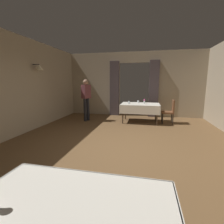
% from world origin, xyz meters
% --- Properties ---
extents(ground, '(10.08, 10.08, 0.00)m').
position_xyz_m(ground, '(0.00, 0.00, 0.00)').
color(ground, brown).
extents(wall_left, '(0.49, 8.40, 3.00)m').
position_xyz_m(wall_left, '(-3.20, 0.00, 1.50)').
color(wall_left, tan).
rests_on(wall_left, ground).
extents(wall_back, '(6.40, 0.27, 3.00)m').
position_xyz_m(wall_back, '(0.00, 4.18, 1.52)').
color(wall_back, tan).
rests_on(wall_back, ground).
extents(dining_table_mid, '(1.53, 1.03, 0.75)m').
position_xyz_m(dining_table_mid, '(0.38, 2.86, 0.65)').
color(dining_table_mid, '#4C3D2D').
rests_on(dining_table_mid, ground).
extents(chair_mid_right, '(0.44, 0.44, 0.93)m').
position_xyz_m(chair_mid_right, '(1.53, 2.89, 0.52)').
color(chair_mid_right, black).
rests_on(chair_mid_right, ground).
extents(flower_vase_mid, '(0.07, 0.07, 0.19)m').
position_xyz_m(flower_vase_mid, '(0.54, 2.84, 0.85)').
color(flower_vase_mid, silver).
rests_on(flower_vase_mid, dining_table_mid).
extents(glass_mid_b, '(0.07, 0.07, 0.10)m').
position_xyz_m(glass_mid_b, '(0.28, 3.20, 0.80)').
color(glass_mid_b, silver).
rests_on(glass_mid_b, dining_table_mid).
extents(glass_mid_c, '(0.06, 0.06, 0.10)m').
position_xyz_m(glass_mid_c, '(-0.08, 2.86, 0.80)').
color(glass_mid_c, silver).
rests_on(glass_mid_c, dining_table_mid).
extents(person_waiter_by_doorway, '(0.34, 0.42, 1.72)m').
position_xyz_m(person_waiter_by_doorway, '(-1.83, 2.62, 1.02)').
color(person_waiter_by_doorway, black).
rests_on(person_waiter_by_doorway, ground).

